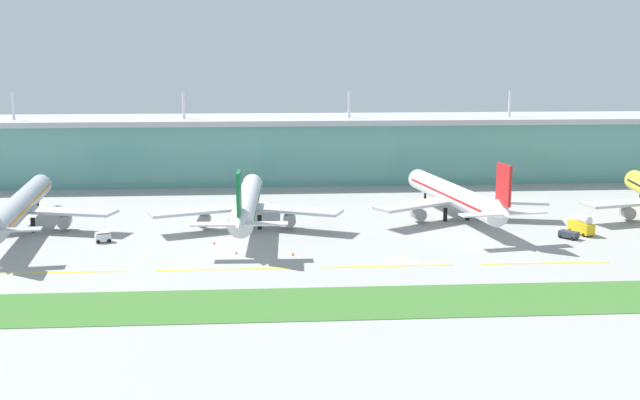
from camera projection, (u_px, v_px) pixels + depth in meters
name	position (u px, v px, depth m)	size (l,w,h in m)	color
ground_plane	(399.00, 261.00, 158.79)	(600.00, 600.00, 0.00)	#9E9E99
terminal_building	(347.00, 148.00, 261.00)	(288.00, 34.00, 31.27)	#5B9E93
airliner_nearest	(19.00, 206.00, 184.35)	(48.43, 71.45, 18.90)	#ADB2BC
airliner_near_middle	(247.00, 203.00, 187.88)	(48.78, 64.47, 18.90)	silver
airliner_far_middle	(455.00, 196.00, 197.62)	(48.18, 64.02, 18.90)	white
taxiway_stripe_west	(56.00, 273.00, 150.27)	(28.00, 0.70, 0.04)	yellow
taxiway_stripe_mid_west	(224.00, 269.00, 152.57)	(28.00, 0.70, 0.04)	yellow
taxiway_stripe_centre	(388.00, 266.00, 154.87)	(28.00, 0.70, 0.04)	yellow
taxiway_stripe_mid_east	(546.00, 263.00, 157.17)	(28.00, 0.70, 0.04)	yellow
grass_verge	(424.00, 301.00, 132.91)	(300.00, 18.00, 0.10)	#3D702D
fuel_truck	(582.00, 225.00, 182.00)	(4.44, 7.63, 4.95)	gold
baggage_cart	(103.00, 237.00, 174.41)	(4.00, 3.03, 2.48)	silver
pushback_tug	(569.00, 234.00, 177.91)	(4.58, 4.95, 1.85)	#333842
safety_cone_left_wingtip	(236.00, 252.00, 164.46)	(0.56, 0.56, 0.70)	orange
safety_cone_nose_front	(293.00, 254.00, 163.23)	(0.56, 0.56, 0.70)	orange
safety_cone_right_wingtip	(214.00, 243.00, 172.97)	(0.56, 0.56, 0.70)	orange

